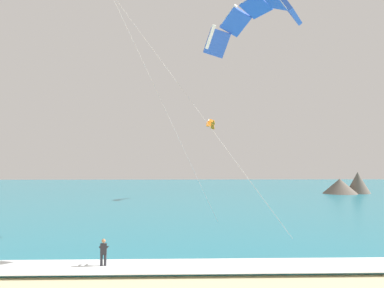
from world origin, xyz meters
name	(u,v)px	position (x,y,z in m)	size (l,w,h in m)	color
sea	(189,191)	(0.00, 71.03, 0.10)	(200.00, 120.00, 0.20)	teal
surf_foam	(207,266)	(0.00, 12.03, 0.22)	(200.00, 2.86, 0.04)	white
surfboard	(103,270)	(-5.71, 12.16, 0.03)	(0.66, 1.45, 0.09)	#E04C38
kitesurfer	(103,253)	(-5.71, 12.18, 0.94)	(0.57, 0.57, 1.69)	#232328
kite_primary	(251,16)	(3.75, 17.80, 16.84)	(12.03, 9.22, 17.09)	blue
kite_distant	(211,123)	(3.42, 50.76, 12.92)	(1.78, 4.24, 1.56)	orange
headland_right	(347,185)	(31.19, 60.90, 1.83)	(9.79, 7.05, 4.46)	#665B51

